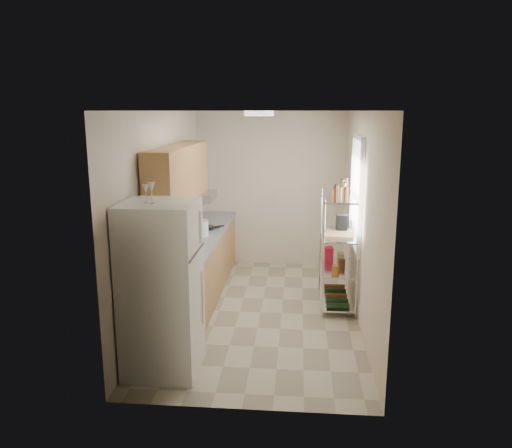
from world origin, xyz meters
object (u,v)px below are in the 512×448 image
Objects in this scene: frying_pan_large at (202,229)px; cutting_board at (340,234)px; rice_cooker at (198,228)px; espresso_machine at (342,222)px; refrigerator at (162,289)px.

cutting_board is at bearing -38.76° from frying_pan_large.
frying_pan_large is (-0.02, 0.35, -0.09)m from rice_cooker.
rice_cooker reaches higher than frying_pan_large.
espresso_machine reaches higher than cutting_board.
frying_pan_large is 0.92× the size of espresso_machine.
espresso_machine is at bearing -32.51° from frying_pan_large.
espresso_machine is at bearing 0.07° from rice_cooker.
frying_pan_large is 2.02m from espresso_machine.
cutting_board is 0.25m from espresso_machine.
frying_pan_large is 0.49× the size of cutting_board.
rice_cooker is at bearing 90.91° from refrigerator.
espresso_machine is (0.04, 0.22, 0.11)m from cutting_board.
refrigerator is 7.53× the size of frying_pan_large.
frying_pan_large is at bearing 94.13° from rice_cooker.
espresso_machine is (1.98, -0.34, 0.22)m from frying_pan_large.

